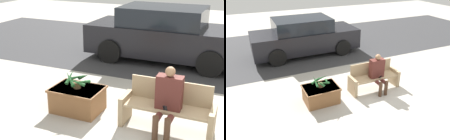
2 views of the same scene
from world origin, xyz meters
The scene contains 7 objects.
ground_plane centered at (0.00, 0.00, 0.00)m, with size 30.00×30.00×0.00m, color #ADA89E.
road_surface centered at (0.00, 5.41, 0.00)m, with size 20.00×6.00×0.01m, color #38383A.
bench centered at (-0.22, 0.44, 0.41)m, with size 1.65×0.51×0.86m.
person_seated centered at (-0.18, 0.26, 0.66)m, with size 0.44×0.59×1.22m.
planter_box centered at (-2.02, 0.38, 0.27)m, with size 1.00×0.74×0.49m.
potted_plant centered at (-2.03, 0.38, 0.66)m, with size 0.50×0.52×0.35m.
parked_car centered at (-1.32, 4.34, 0.79)m, with size 4.57×1.98×1.60m.
Camera 2 is at (-3.78, -4.74, 3.64)m, focal length 35.00 mm.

